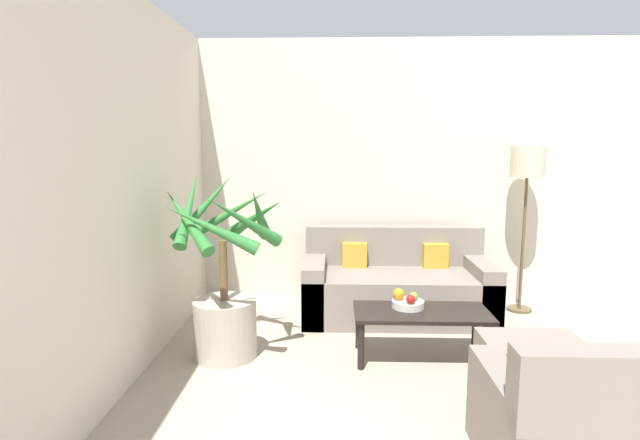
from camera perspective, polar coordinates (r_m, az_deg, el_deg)
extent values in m
cube|color=beige|center=(5.62, 23.68, 4.92)|extent=(8.56, 0.06, 2.70)
cube|color=beige|center=(2.60, -31.50, 1.12)|extent=(0.06, 7.65, 2.70)
cylinder|color=#ADA393|center=(4.02, -10.78, -12.05)|extent=(0.49, 0.49, 0.45)
cylinder|color=brown|center=(3.89, -10.97, -5.69)|extent=(0.06, 0.06, 0.47)
cone|color=#2D7533|center=(3.75, -6.93, 0.62)|extent=(0.10, 0.63, 0.48)
cone|color=#2D7533|center=(3.99, -7.31, 0.34)|extent=(0.54, 0.54, 0.39)
cone|color=#2D7533|center=(4.10, -10.20, 0.84)|extent=(0.65, 0.10, 0.43)
cone|color=#2D7533|center=(4.02, -13.12, 1.45)|extent=(0.48, 0.48, 0.54)
cone|color=#2D7533|center=(3.87, -14.78, 1.24)|extent=(0.10, 0.57, 0.55)
cone|color=#2D7533|center=(3.67, -15.01, 0.03)|extent=(0.52, 0.52, 0.46)
cone|color=#2D7533|center=(3.51, -12.28, -0.91)|extent=(0.67, 0.10, 0.38)
cone|color=#2D7533|center=(3.57, -8.63, -0.09)|extent=(0.52, 0.52, 0.45)
cube|color=gray|center=(4.86, 8.76, -8.48)|extent=(1.77, 0.84, 0.44)
cube|color=gray|center=(5.09, 8.41, -2.89)|extent=(1.77, 0.16, 0.39)
cube|color=gray|center=(4.81, -0.61, -7.81)|extent=(0.20, 0.84, 0.56)
cube|color=gray|center=(5.00, 17.81, -7.61)|extent=(0.20, 0.84, 0.56)
cube|color=gold|center=(4.96, 3.97, -4.01)|extent=(0.24, 0.12, 0.24)
cube|color=gold|center=(5.05, 13.05, -3.98)|extent=(0.24, 0.12, 0.24)
cylinder|color=brown|center=(5.44, 21.79, -9.43)|extent=(0.24, 0.24, 0.03)
cylinder|color=brown|center=(5.28, 22.18, -2.53)|extent=(0.03, 0.03, 1.31)
cylinder|color=beige|center=(5.20, 22.68, 6.16)|extent=(0.32, 0.32, 0.29)
cylinder|color=black|center=(3.77, 4.71, -14.15)|extent=(0.05, 0.05, 0.35)
cylinder|color=black|center=(3.93, 18.86, -13.64)|extent=(0.05, 0.05, 0.35)
cylinder|color=black|center=(4.14, 4.44, -12.06)|extent=(0.05, 0.05, 0.35)
cylinder|color=black|center=(4.29, 17.31, -11.71)|extent=(0.05, 0.05, 0.35)
cube|color=black|center=(3.94, 11.52, -10.33)|extent=(1.03, 0.48, 0.03)
cylinder|color=beige|center=(3.98, 10.01, -9.45)|extent=(0.25, 0.25, 0.06)
sphere|color=red|center=(3.89, 10.32, -8.90)|extent=(0.07, 0.07, 0.07)
sphere|color=olive|center=(3.96, 10.64, -8.59)|extent=(0.07, 0.07, 0.07)
sphere|color=orange|center=(3.97, 8.97, -8.35)|extent=(0.09, 0.09, 0.09)
cube|color=gray|center=(2.96, 27.01, -21.09)|extent=(0.86, 0.76, 0.42)
cube|color=gray|center=(2.55, 30.58, -16.47)|extent=(0.86, 0.16, 0.36)
cube|color=gray|center=(2.82, 20.19, -21.11)|extent=(0.16, 0.76, 0.52)
cube|color=gray|center=(3.57, 23.07, -15.65)|extent=(0.63, 0.45, 0.42)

